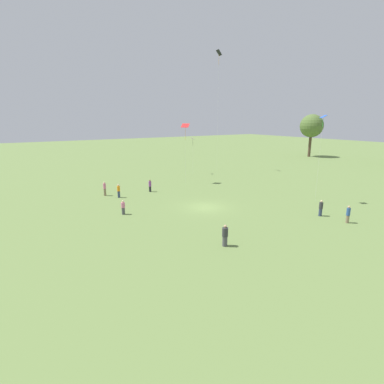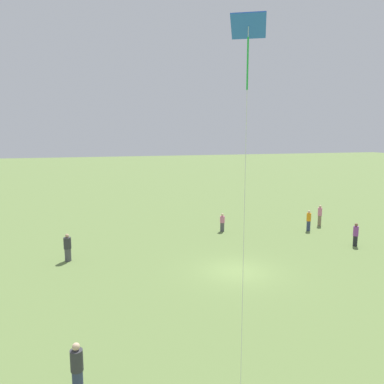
% 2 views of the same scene
% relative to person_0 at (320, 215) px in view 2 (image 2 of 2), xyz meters
% --- Properties ---
extents(ground_plane, '(240.00, 240.00, 0.00)m').
position_rel_person_0_xyz_m(ground_plane, '(11.59, 8.20, -0.95)').
color(ground_plane, olive).
extents(person_0, '(0.41, 0.41, 1.88)m').
position_rel_person_0_xyz_m(person_0, '(0.00, 0.00, 0.00)').
color(person_0, '#847056').
rests_on(person_0, ground_plane).
extents(person_1, '(0.54, 0.54, 1.55)m').
position_rel_person_0_xyz_m(person_1, '(9.04, -0.74, -0.19)').
color(person_1, '#4C4C51').
rests_on(person_1, ground_plane).
extents(person_2, '(0.50, 0.50, 1.77)m').
position_rel_person_0_xyz_m(person_2, '(1.97, 1.23, -0.06)').
color(person_2, '#333D5B').
rests_on(person_2, ground_plane).
extents(person_4, '(0.52, 0.52, 1.73)m').
position_rel_person_0_xyz_m(person_4, '(20.77, 16.59, -0.09)').
color(person_4, '#333D5B').
rests_on(person_4, ground_plane).
extents(person_5, '(0.41, 0.41, 1.72)m').
position_rel_person_0_xyz_m(person_5, '(1.24, 6.01, -0.09)').
color(person_5, '#232328').
rests_on(person_5, ground_plane).
extents(person_6, '(0.66, 0.66, 1.80)m').
position_rel_person_0_xyz_m(person_6, '(21.35, 3.29, -0.07)').
color(person_6, '#4C4C51').
rests_on(person_6, ground_plane).
extents(kite_2, '(0.89, 0.86, 10.42)m').
position_rel_person_0_xyz_m(kite_2, '(17.12, 20.80, 8.69)').
color(kite_2, blue).
rests_on(kite_2, ground_plane).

